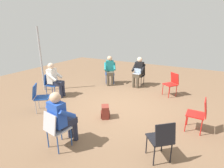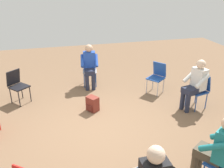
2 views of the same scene
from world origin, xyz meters
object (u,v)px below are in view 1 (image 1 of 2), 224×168
at_px(chair_south, 140,74).
at_px(chair_north, 55,128).
at_px(chair_northeast, 39,96).
at_px(chair_west, 199,113).
at_px(person_in_white, 54,78).
at_px(chair_east, 51,83).
at_px(chair_northwest, 161,138).
at_px(backpack_near_laptop_user, 105,113).
at_px(person_with_laptop, 138,70).
at_px(chair_southwest, 172,83).
at_px(person_in_blue, 61,116).
at_px(chair_southeast, 110,72).
at_px(person_in_teal, 110,69).

bearing_deg(chair_south, chair_north, 90.36).
bearing_deg(chair_north, chair_northeast, 157.40).
distance_m(chair_west, person_in_white, 4.72).
distance_m(chair_west, chair_east, 4.88).
height_order(chair_northwest, backpack_near_laptop_user, chair_northwest).
xyz_separation_m(chair_north, person_in_white, (2.20, -2.11, 0.20)).
relative_size(person_with_laptop, backpack_near_laptop_user, 3.44).
relative_size(chair_northeast, chair_east, 1.00).
bearing_deg(chair_southwest, person_in_blue, 107.85).
xyz_separation_m(chair_north, chair_east, (2.36, -2.07, 0.00)).
xyz_separation_m(chair_southeast, chair_east, (1.08, 2.43, 0.00)).
relative_size(chair_north, person_with_laptop, 0.69).
height_order(chair_southeast, chair_south, same).
xyz_separation_m(chair_southeast, person_in_teal, (-0.09, 0.14, 0.20)).
distance_m(chair_east, person_in_teal, 2.58).
height_order(chair_northeast, chair_south, same).
relative_size(chair_north, backpack_near_laptop_user, 2.36).
relative_size(chair_north, chair_south, 1.00).
height_order(chair_east, person_in_teal, person_in_teal).
relative_size(chair_east, person_with_laptop, 0.69).
distance_m(person_in_blue, person_in_white, 2.95).
height_order(person_in_blue, person_in_teal, same).
xyz_separation_m(chair_northwest, person_in_white, (4.18, -1.42, 0.20)).
xyz_separation_m(chair_northeast, chair_northwest, (-3.68, 0.34, 0.00)).
relative_size(chair_southwest, backpack_near_laptop_user, 2.36).
xyz_separation_m(chair_northwest, chair_south, (1.96, -4.17, 0.00)).
distance_m(chair_northeast, person_in_white, 1.21).
relative_size(chair_south, backpack_near_laptop_user, 2.36).
height_order(chair_southeast, person_in_teal, person_in_teal).
height_order(person_with_laptop, person_in_blue, same).
xyz_separation_m(chair_west, backpack_near_laptop_user, (2.30, 0.51, -0.34)).
relative_size(chair_northwest, chair_east, 1.00).
relative_size(chair_west, person_in_white, 0.69).
bearing_deg(chair_northwest, chair_southeast, 89.01).
distance_m(chair_southeast, chair_east, 2.66).
height_order(chair_northeast, person_in_teal, person_in_teal).
height_order(chair_north, person_in_white, person_in_white).
distance_m(chair_southwest, person_in_teal, 2.68).
bearing_deg(chair_southwest, person_in_white, 67.57).
relative_size(chair_north, person_in_teal, 0.69).
distance_m(chair_north, chair_south, 4.85).
distance_m(person_in_blue, person_in_teal, 4.36).
bearing_deg(chair_east, chair_northwest, 58.80).
relative_size(chair_southwest, chair_northwest, 1.00).
distance_m(chair_north, person_with_laptop, 4.68).
relative_size(person_with_laptop, person_in_blue, 1.00).
relative_size(chair_west, backpack_near_laptop_user, 2.36).
relative_size(chair_north, chair_southwest, 1.00).
relative_size(chair_southeast, person_in_white, 0.69).
bearing_deg(chair_northeast, chair_south, 118.25).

